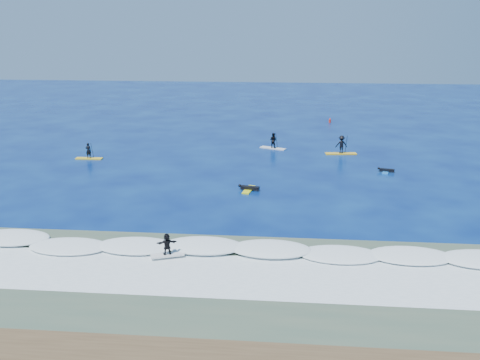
# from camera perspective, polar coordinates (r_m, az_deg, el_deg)

# --- Properties ---
(ground) EXTENTS (160.00, 160.00, 0.00)m
(ground) POSITION_cam_1_polar(r_m,az_deg,el_deg) (40.80, 2.37, -2.00)
(ground) COLOR #04124F
(ground) RESTS_ON ground
(shallow_water) EXTENTS (90.00, 13.00, 0.01)m
(shallow_water) POSITION_cam_1_polar(r_m,az_deg,el_deg) (27.91, 0.85, -11.19)
(shallow_water) COLOR #3B5140
(shallow_water) RESTS_ON ground
(breaking_wave) EXTENTS (40.00, 6.00, 0.30)m
(breaking_wave) POSITION_cam_1_polar(r_m,az_deg,el_deg) (31.50, 1.42, -7.81)
(breaking_wave) COLOR white
(breaking_wave) RESTS_ON ground
(whitewater) EXTENTS (34.00, 5.00, 0.02)m
(whitewater) POSITION_cam_1_polar(r_m,az_deg,el_deg) (28.80, 1.01, -10.27)
(whitewater) COLOR silver
(whitewater) RESTS_ON ground
(sup_paddler_left) EXTENTS (2.63, 0.69, 1.84)m
(sup_paddler_left) POSITION_cam_1_polar(r_m,az_deg,el_deg) (54.39, -15.84, 2.77)
(sup_paddler_left) COLOR yellow
(sup_paddler_left) RESTS_ON ground
(sup_paddler_center) EXTENTS (2.86, 1.76, 1.97)m
(sup_paddler_center) POSITION_cam_1_polar(r_m,az_deg,el_deg) (56.66, 3.55, 4.08)
(sup_paddler_center) COLOR silver
(sup_paddler_center) RESTS_ON ground
(sup_paddler_right) EXTENTS (3.22, 1.13, 2.22)m
(sup_paddler_right) POSITION_cam_1_polar(r_m,az_deg,el_deg) (55.17, 10.76, 3.61)
(sup_paddler_right) COLOR gold
(sup_paddler_right) RESTS_ON ground
(prone_paddler_near) EXTENTS (1.73, 2.24, 0.46)m
(prone_paddler_near) POSITION_cam_1_polar(r_m,az_deg,el_deg) (42.71, 0.95, -0.91)
(prone_paddler_near) COLOR yellow
(prone_paddler_near) RESTS_ON ground
(prone_paddler_far) EXTENTS (1.49, 1.95, 0.39)m
(prone_paddler_far) POSITION_cam_1_polar(r_m,az_deg,el_deg) (49.59, 15.31, 0.96)
(prone_paddler_far) COLOR blue
(prone_paddler_far) RESTS_ON ground
(wave_surfer) EXTENTS (1.95, 1.14, 1.36)m
(wave_surfer) POSITION_cam_1_polar(r_m,az_deg,el_deg) (30.81, -7.79, -6.96)
(wave_surfer) COLOR silver
(wave_surfer) RESTS_ON breaking_wave
(marker_buoy) EXTENTS (0.28, 0.28, 0.67)m
(marker_buoy) POSITION_cam_1_polar(r_m,az_deg,el_deg) (72.32, 9.57, 6.27)
(marker_buoy) COLOR red
(marker_buoy) RESTS_ON ground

